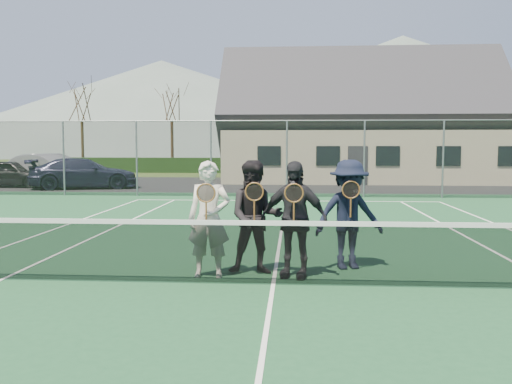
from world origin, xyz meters
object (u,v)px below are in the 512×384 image
player_d (349,214)px  car_b (50,170)px  player_c (294,219)px  car_a (11,173)px  clubhouse (359,111)px  player_a (209,219)px  player_b (256,217)px  car_c (84,173)px  tennis_net (273,250)px

player_d → car_b: bearing=127.3°
player_c → car_b: bearing=124.3°
car_a → player_d: player_d is taller
clubhouse → player_c: (-3.71, -23.50, -3.07)m
car_a → player_d: bearing=-139.2°
player_a → player_b: 0.75m
car_a → car_b: bearing=-75.2°
car_a → car_c: car_c is taller
tennis_net → player_c: (0.29, 0.49, 0.38)m
player_c → player_d: bearing=35.4°
player_b → car_a: bearing=127.8°
player_b → player_d: same height
car_a → tennis_net: (13.43, -17.60, -0.13)m
car_a → car_c: bearing=-99.8°
car_a → tennis_net: size_ratio=0.34×
player_b → player_d: size_ratio=1.00×
player_b → player_c: size_ratio=1.00×
tennis_net → player_d: player_d is taller
player_b → player_a: bearing=-159.0°
player_d → player_b: bearing=-163.1°
car_c → clubhouse: size_ratio=0.32×
car_a → player_d: (14.63, -16.46, 0.25)m
car_c → player_b: player_b is taller
clubhouse → player_b: (-4.31, -23.32, -3.07)m
car_b → player_c: player_c is taller
car_c → clubhouse: (13.57, 7.01, 3.27)m
car_b → tennis_net: size_ratio=0.42×
clubhouse → player_a: clubhouse is taller
car_b → car_c: car_b is taller
car_b → tennis_net: car_b is taller
car_c → player_c: size_ratio=2.75×
car_a → player_c: player_c is taller
car_a → car_b: (1.73, 0.48, 0.14)m
player_b → player_d: (1.50, 0.46, -0.00)m
player_d → car_a: bearing=131.6°
clubhouse → player_a: (-5.01, -23.59, -3.07)m
tennis_net → player_a: player_a is taller
tennis_net → player_c: player_c is taller
player_b → player_d: bearing=16.9°
car_c → player_a: (8.56, -16.57, 0.20)m
car_c → tennis_net: 19.49m
clubhouse → player_a: size_ratio=8.67×
player_c → player_d: 1.11m
car_a → player_d: 22.02m
tennis_net → player_a: (-1.01, 0.41, 0.38)m
player_a → car_c: bearing=117.3°
tennis_net → player_a: 1.15m
car_b → tennis_net: bearing=-128.5°
car_a → car_b: 1.81m
car_b → clubhouse: 17.07m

